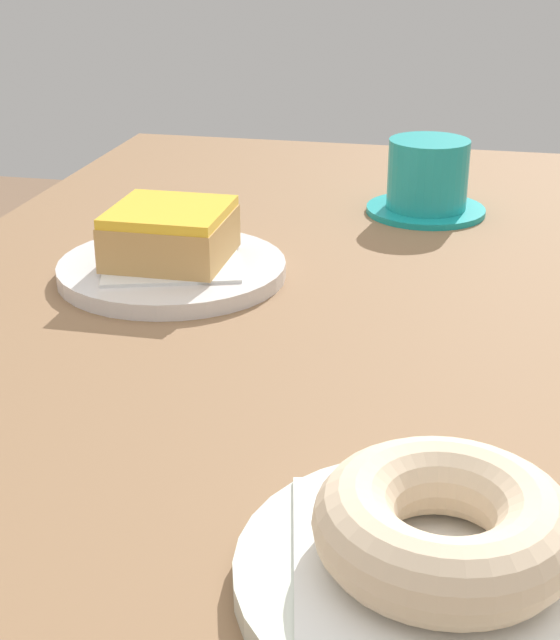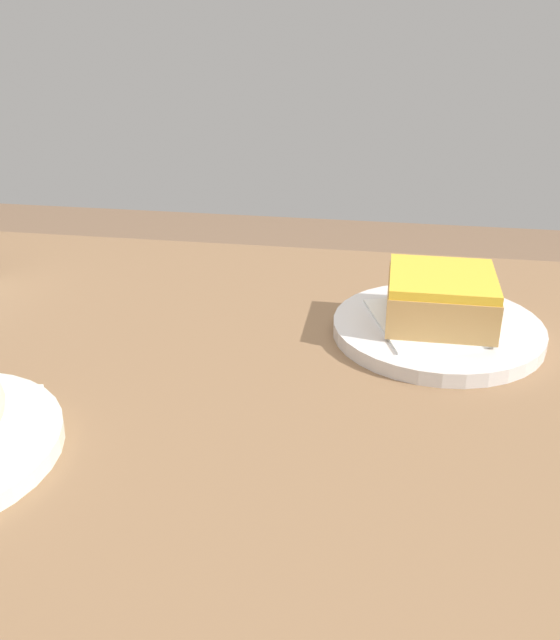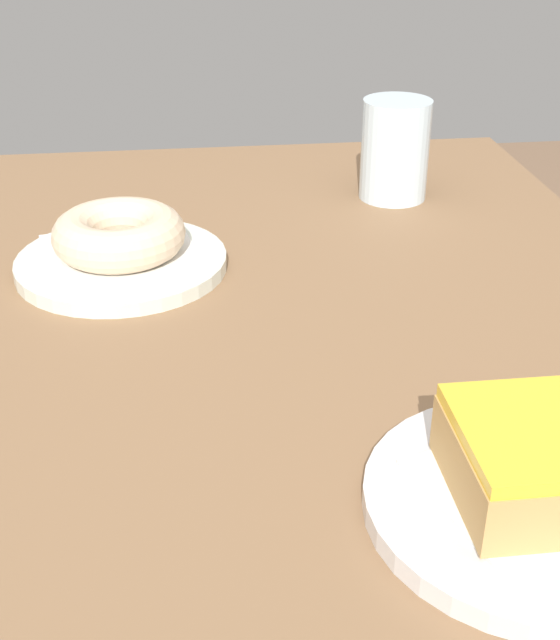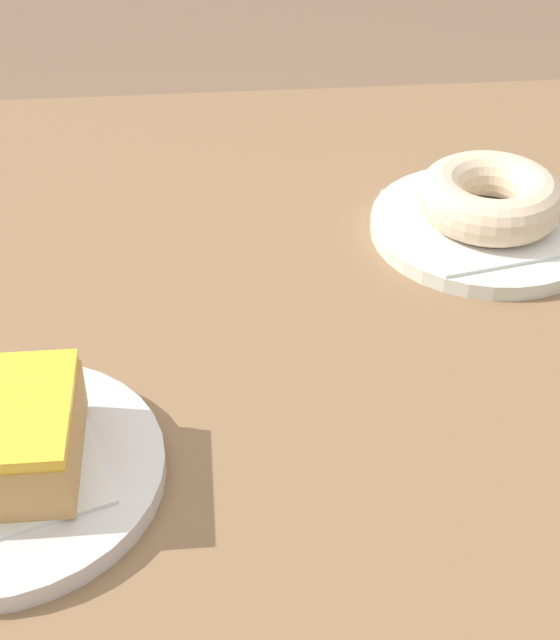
{
  "view_description": "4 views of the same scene",
  "coord_description": "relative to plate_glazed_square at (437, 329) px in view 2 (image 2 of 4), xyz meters",
  "views": [
    {
      "loc": [
        0.65,
        0.09,
        1.05
      ],
      "look_at": [
        0.07,
        -0.03,
        0.8
      ],
      "focal_mm": 52.89,
      "sensor_mm": 36.0,
      "label": 1
    },
    {
      "loc": [
        -0.04,
        0.45,
        1.06
      ],
      "look_at": [
        0.05,
        -0.09,
        0.8
      ],
      "focal_mm": 39.09,
      "sensor_mm": 36.0,
      "label": 2
    },
    {
      "loc": [
        -0.47,
        0.03,
        1.1
      ],
      "look_at": [
        0.07,
        -0.04,
        0.8
      ],
      "focal_mm": 47.68,
      "sensor_mm": 36.0,
      "label": 3
    },
    {
      "loc": [
        0.04,
        -0.6,
        1.2
      ],
      "look_at": [
        0.09,
        -0.04,
        0.78
      ],
      "focal_mm": 54.18,
      "sensor_mm": 36.0,
      "label": 4
    }
  ],
  "objects": [
    {
      "name": "table",
      "position": [
        0.1,
        0.17,
        -0.07
      ],
      "size": [
        1.3,
        0.8,
        0.76
      ],
      "color": "#856242",
      "rests_on": "ground_plane"
    },
    {
      "name": "plate_glazed_square",
      "position": [
        0.0,
        0.0,
        0.0
      ],
      "size": [
        0.2,
        0.2,
        0.01
      ],
      "primitive_type": "cylinder",
      "color": "silver",
      "rests_on": "table"
    },
    {
      "name": "napkin_glazed_square",
      "position": [
        0.0,
        0.0,
        0.01
      ],
      "size": [
        0.15,
        0.15,
        0.0
      ],
      "primitive_type": "cube",
      "rotation": [
        0.0,
        0.0,
        0.31
      ],
      "color": "white",
      "rests_on": "plate_glazed_square"
    },
    {
      "name": "donut_glazed_square",
      "position": [
        -0.0,
        0.0,
        0.03
      ],
      "size": [
        0.1,
        0.1,
        0.05
      ],
      "color": "tan",
      "rests_on": "napkin_glazed_square"
    }
  ]
}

